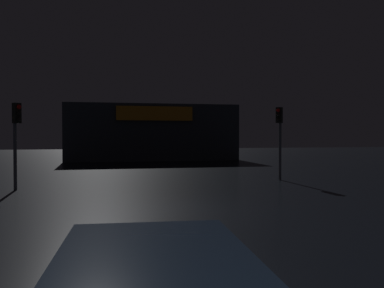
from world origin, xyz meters
TOP-DOWN VIEW (x-y plane):
  - ground_plane at (0.00, 0.00)m, footprint 120.00×120.00m
  - store_building at (2.60, 29.04)m, footprint 16.79×8.88m
  - traffic_signal_main at (7.49, 7.39)m, footprint 0.42×0.42m
  - traffic_signal_opposite at (-5.98, 5.99)m, footprint 0.42×0.42m

SIDE VIEW (x-z plane):
  - ground_plane at x=0.00m, z-range 0.00..0.00m
  - store_building at x=2.60m, z-range 0.01..5.52m
  - traffic_signal_opposite at x=-5.98m, z-range 0.81..4.79m
  - traffic_signal_main at x=7.49m, z-range 0.83..4.90m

